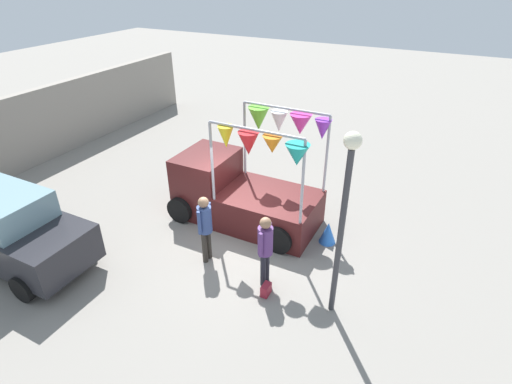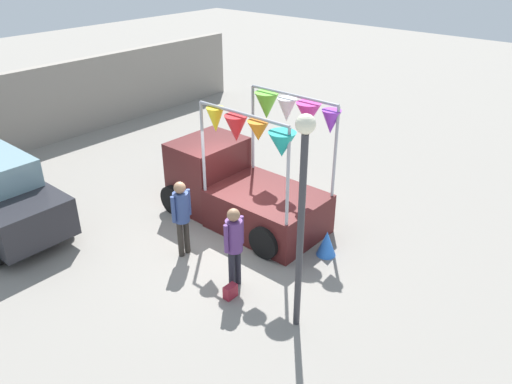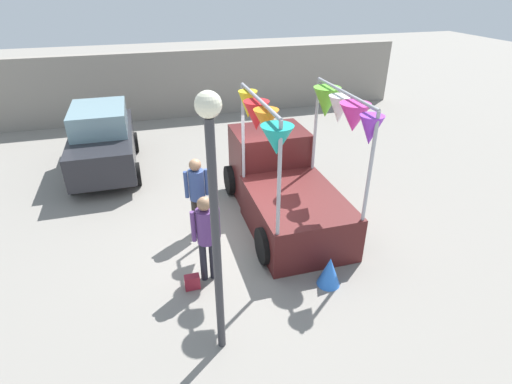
{
  "view_description": "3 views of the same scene",
  "coord_description": "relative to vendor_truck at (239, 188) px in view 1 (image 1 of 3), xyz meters",
  "views": [
    {
      "loc": [
        -7.46,
        -4.32,
        6.45
      ],
      "look_at": [
        0.71,
        -0.16,
        1.17
      ],
      "focal_mm": 28.0,
      "sensor_mm": 36.0,
      "label": 1
    },
    {
      "loc": [
        -7.1,
        -7.02,
        6.4
      ],
      "look_at": [
        0.28,
        -0.68,
        1.38
      ],
      "focal_mm": 35.0,
      "sensor_mm": 36.0,
      "label": 2
    },
    {
      "loc": [
        -1.93,
        -7.34,
        5.17
      ],
      "look_at": [
        0.11,
        -0.33,
        1.19
      ],
      "focal_mm": 28.0,
      "sensor_mm": 36.0,
      "label": 3
    }
  ],
  "objects": [
    {
      "name": "person_vendor",
      "position": [
        -2.05,
        -0.24,
        0.15
      ],
      "size": [
        0.53,
        0.34,
        1.8
      ],
      "color": "#2D2823",
      "rests_on": "ground"
    },
    {
      "name": "parked_car",
      "position": [
        -4.19,
        3.85,
        -0.0
      ],
      "size": [
        1.88,
        4.0,
        1.88
      ],
      "color": "#26262B",
      "rests_on": "ground"
    },
    {
      "name": "handbag",
      "position": [
        -2.49,
        -2.07,
        -0.81
      ],
      "size": [
        0.28,
        0.16,
        0.28
      ],
      "primitive_type": "cube",
      "color": "maroon",
      "rests_on": "ground"
    },
    {
      "name": "folded_kite_bundle_azure",
      "position": [
        -0.0,
        -2.67,
        -0.65
      ],
      "size": [
        0.62,
        0.62,
        0.6
      ],
      "primitive_type": "cone",
      "rotation": [
        0.0,
        0.0,
        0.73
      ],
      "color": "blue",
      "rests_on": "ground"
    },
    {
      "name": "ground_plane",
      "position": [
        -1.01,
        -0.55,
        -0.95
      ],
      "size": [
        60.0,
        60.0,
        0.0
      ],
      "primitive_type": "plane",
      "color": "gray"
    },
    {
      "name": "person_customer",
      "position": [
        -2.14,
        -1.87,
        0.14
      ],
      "size": [
        0.53,
        0.34,
        1.79
      ],
      "color": "black",
      "rests_on": "ground"
    },
    {
      "name": "vendor_truck",
      "position": [
        0.0,
        0.0,
        0.0
      ],
      "size": [
        2.49,
        4.15,
        3.2
      ],
      "color": "#4C1919",
      "rests_on": "ground"
    },
    {
      "name": "street_lamp",
      "position": [
        -2.23,
        -3.5,
        1.68
      ],
      "size": [
        0.32,
        0.32,
        4.04
      ],
      "color": "#333338",
      "rests_on": "ground"
    },
    {
      "name": "brick_boundary_wall",
      "position": [
        -1.01,
        8.43,
        0.35
      ],
      "size": [
        18.0,
        0.36,
        2.6
      ],
      "primitive_type": "cube",
      "color": "gray",
      "rests_on": "ground"
    }
  ]
}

